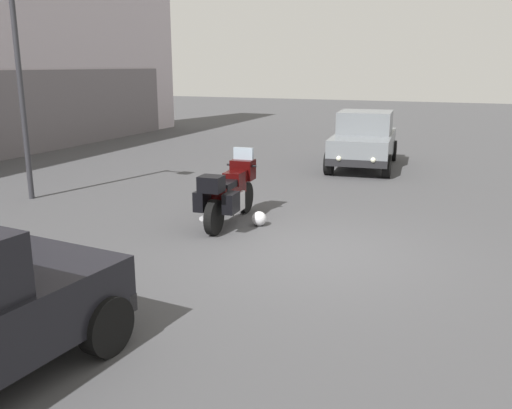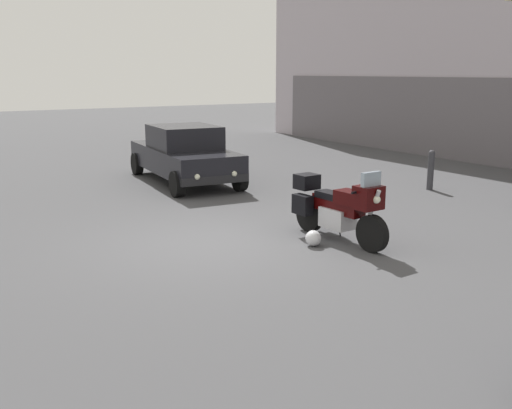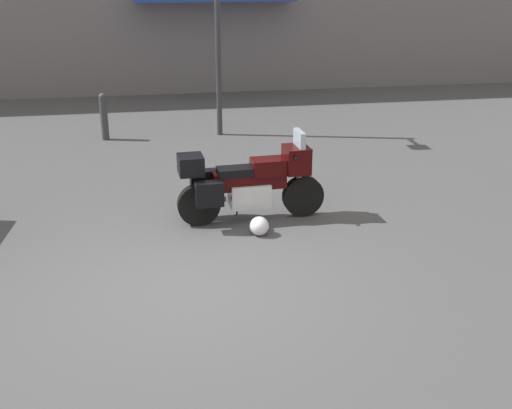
{
  "view_description": "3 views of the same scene",
  "coord_description": "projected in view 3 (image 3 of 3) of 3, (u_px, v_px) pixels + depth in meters",
  "views": [
    {
      "loc": [
        -8.2,
        -2.35,
        2.95
      ],
      "look_at": [
        -0.08,
        0.98,
        0.73
      ],
      "focal_mm": 38.74,
      "sensor_mm": 36.0,
      "label": 1
    },
    {
      "loc": [
        8.94,
        -4.64,
        2.98
      ],
      "look_at": [
        0.12,
        0.83,
        0.62
      ],
      "focal_mm": 41.09,
      "sensor_mm": 36.0,
      "label": 2
    },
    {
      "loc": [
        -0.38,
        -7.05,
        3.82
      ],
      "look_at": [
        0.93,
        0.63,
        0.78
      ],
      "focal_mm": 45.38,
      "sensor_mm": 36.0,
      "label": 3
    }
  ],
  "objects": [
    {
      "name": "helmet",
      "position": [
        259.0,
        226.0,
        9.33
      ],
      "size": [
        0.28,
        0.28,
        0.28
      ],
      "primitive_type": "sphere",
      "color": "silver",
      "rests_on": "ground"
    },
    {
      "name": "bollard_curbside",
      "position": [
        104.0,
        115.0,
        13.97
      ],
      "size": [
        0.16,
        0.16,
        1.03
      ],
      "color": "#333338",
      "rests_on": "ground"
    },
    {
      "name": "streetlamp_curbside",
      "position": [
        218.0,
        5.0,
        13.41
      ],
      "size": [
        0.28,
        0.94,
        4.61
      ],
      "color": "#2D2D33",
      "rests_on": "ground"
    },
    {
      "name": "ground_plane",
      "position": [
        190.0,
        287.0,
        7.92
      ],
      "size": [
        80.0,
        80.0,
        0.0
      ],
      "primitive_type": "plane",
      "color": "#424244"
    },
    {
      "name": "motorcycle",
      "position": [
        249.0,
        182.0,
        9.68
      ],
      "size": [
        2.26,
        0.78,
        1.36
      ],
      "rotation": [
        0.0,
        0.0,
        0.06
      ],
      "color": "black",
      "rests_on": "ground"
    }
  ]
}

